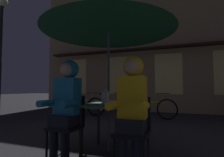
{
  "coord_description": "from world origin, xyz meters",
  "views": [
    {
      "loc": [
        1.0,
        -2.57,
        0.97
      ],
      "look_at": [
        0.0,
        0.16,
        1.15
      ],
      "focal_mm": 28.28,
      "sensor_mm": 36.0,
      "label": 1
    }
  ],
  "objects_px": {
    "bicycle_third": "(151,108)",
    "lantern": "(106,96)",
    "cafe_table": "(108,110)",
    "bicycle_nearest": "(83,105)",
    "patio_umbrella": "(109,21)",
    "chair_left": "(68,122)",
    "street_lamp": "(1,33)",
    "bicycle_second": "(110,107)",
    "chair_right": "(133,127)",
    "person_left_hooded": "(66,98)",
    "person_right_hooded": "(132,99)"
  },
  "relations": [
    {
      "from": "cafe_table",
      "to": "chair_left",
      "type": "distance_m",
      "value": 0.62
    },
    {
      "from": "lantern",
      "to": "bicycle_nearest",
      "type": "bearing_deg",
      "value": 124.12
    },
    {
      "from": "person_right_hooded",
      "to": "chair_right",
      "type": "bearing_deg",
      "value": 90.0
    },
    {
      "from": "cafe_table",
      "to": "lantern",
      "type": "distance_m",
      "value": 0.23
    },
    {
      "from": "cafe_table",
      "to": "person_left_hooded",
      "type": "relative_size",
      "value": 0.53
    },
    {
      "from": "patio_umbrella",
      "to": "chair_right",
      "type": "distance_m",
      "value": 1.68
    },
    {
      "from": "chair_right",
      "to": "person_left_hooded",
      "type": "height_order",
      "value": "person_left_hooded"
    },
    {
      "from": "patio_umbrella",
      "to": "chair_left",
      "type": "height_order",
      "value": "patio_umbrella"
    },
    {
      "from": "lantern",
      "to": "chair_left",
      "type": "relative_size",
      "value": 0.27
    },
    {
      "from": "lantern",
      "to": "person_left_hooded",
      "type": "height_order",
      "value": "person_left_hooded"
    },
    {
      "from": "chair_left",
      "to": "street_lamp",
      "type": "distance_m",
      "value": 4.55
    },
    {
      "from": "chair_right",
      "to": "bicycle_nearest",
      "type": "bearing_deg",
      "value": 126.97
    },
    {
      "from": "chair_left",
      "to": "bicycle_third",
      "type": "height_order",
      "value": "chair_left"
    },
    {
      "from": "lantern",
      "to": "bicycle_second",
      "type": "height_order",
      "value": "lantern"
    },
    {
      "from": "street_lamp",
      "to": "chair_right",
      "type": "bearing_deg",
      "value": -19.93
    },
    {
      "from": "street_lamp",
      "to": "bicycle_nearest",
      "type": "xyz_separation_m",
      "value": [
        1.66,
        2.21,
        -2.37
      ]
    },
    {
      "from": "bicycle_nearest",
      "to": "person_left_hooded",
      "type": "bearing_deg",
      "value": -63.57
    },
    {
      "from": "cafe_table",
      "to": "patio_umbrella",
      "type": "relative_size",
      "value": 0.32
    },
    {
      "from": "patio_umbrella",
      "to": "person_left_hooded",
      "type": "height_order",
      "value": "patio_umbrella"
    },
    {
      "from": "cafe_table",
      "to": "lantern",
      "type": "bearing_deg",
      "value": -122.16
    },
    {
      "from": "bicycle_nearest",
      "to": "bicycle_second",
      "type": "xyz_separation_m",
      "value": [
        1.2,
        -0.24,
        0.0
      ]
    },
    {
      "from": "person_left_hooded",
      "to": "bicycle_second",
      "type": "relative_size",
      "value": 0.84
    },
    {
      "from": "cafe_table",
      "to": "chair_left",
      "type": "xyz_separation_m",
      "value": [
        -0.48,
        -0.37,
        -0.15
      ]
    },
    {
      "from": "cafe_table",
      "to": "chair_right",
      "type": "distance_m",
      "value": 0.62
    },
    {
      "from": "chair_left",
      "to": "person_right_hooded",
      "type": "relative_size",
      "value": 0.62
    },
    {
      "from": "bicycle_second",
      "to": "bicycle_third",
      "type": "relative_size",
      "value": 0.99
    },
    {
      "from": "bicycle_third",
      "to": "lantern",
      "type": "bearing_deg",
      "value": -93.68
    },
    {
      "from": "lantern",
      "to": "bicycle_second",
      "type": "bearing_deg",
      "value": 109.94
    },
    {
      "from": "cafe_table",
      "to": "chair_right",
      "type": "bearing_deg",
      "value": -37.55
    },
    {
      "from": "person_left_hooded",
      "to": "bicycle_third",
      "type": "xyz_separation_m",
      "value": [
        0.67,
        3.78,
        -0.5
      ]
    },
    {
      "from": "street_lamp",
      "to": "bicycle_third",
      "type": "height_order",
      "value": "street_lamp"
    },
    {
      "from": "person_right_hooded",
      "to": "street_lamp",
      "type": "bearing_deg",
      "value": 159.45
    },
    {
      "from": "patio_umbrella",
      "to": "lantern",
      "type": "relative_size",
      "value": 10.0
    },
    {
      "from": "patio_umbrella",
      "to": "person_right_hooded",
      "type": "height_order",
      "value": "patio_umbrella"
    },
    {
      "from": "chair_right",
      "to": "patio_umbrella",
      "type": "bearing_deg",
      "value": 142.45
    },
    {
      "from": "person_left_hooded",
      "to": "person_right_hooded",
      "type": "relative_size",
      "value": 1.0
    },
    {
      "from": "chair_right",
      "to": "cafe_table",
      "type": "bearing_deg",
      "value": 142.45
    },
    {
      "from": "bicycle_second",
      "to": "bicycle_third",
      "type": "height_order",
      "value": "same"
    },
    {
      "from": "lantern",
      "to": "bicycle_third",
      "type": "bearing_deg",
      "value": 86.32
    },
    {
      "from": "person_right_hooded",
      "to": "bicycle_third",
      "type": "xyz_separation_m",
      "value": [
        -0.29,
        3.78,
        -0.5
      ]
    },
    {
      "from": "lantern",
      "to": "bicycle_second",
      "type": "distance_m",
      "value": 3.55
    },
    {
      "from": "cafe_table",
      "to": "patio_umbrella",
      "type": "distance_m",
      "value": 1.42
    },
    {
      "from": "person_right_hooded",
      "to": "lantern",
      "type": "bearing_deg",
      "value": 143.28
    },
    {
      "from": "cafe_table",
      "to": "street_lamp",
      "type": "xyz_separation_m",
      "value": [
        -4.09,
        1.29,
        2.08
      ]
    },
    {
      "from": "chair_right",
      "to": "person_left_hooded",
      "type": "bearing_deg",
      "value": -176.61
    },
    {
      "from": "lantern",
      "to": "bicycle_third",
      "type": "distance_m",
      "value": 3.45
    },
    {
      "from": "bicycle_second",
      "to": "patio_umbrella",
      "type": "bearing_deg",
      "value": -69.35
    },
    {
      "from": "patio_umbrella",
      "to": "street_lamp",
      "type": "relative_size",
      "value": 0.6
    },
    {
      "from": "lantern",
      "to": "street_lamp",
      "type": "height_order",
      "value": "street_lamp"
    },
    {
      "from": "chair_left",
      "to": "bicycle_second",
      "type": "distance_m",
      "value": 3.71
    }
  ]
}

